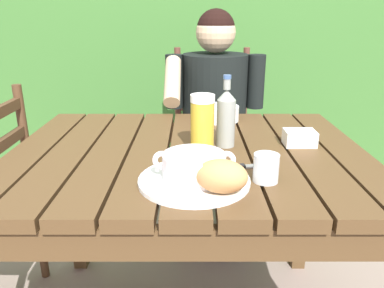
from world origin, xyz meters
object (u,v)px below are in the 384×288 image
(butter_tub, at_px, (301,138))
(diner_bowl, at_px, (221,113))
(serving_plate, at_px, (195,180))
(water_glass_small, at_px, (267,168))
(person_eating, at_px, (216,112))
(soup_bowl, at_px, (195,166))
(chair_near_diner, at_px, (213,141))
(beer_glass, at_px, (204,124))
(beer_bottle, at_px, (227,117))
(bread_roll, at_px, (223,176))
(table_knife, at_px, (245,167))

(butter_tub, distance_m, diner_bowl, 0.38)
(serving_plate, xyz_separation_m, water_glass_small, (0.18, 0.01, 0.03))
(person_eating, xyz_separation_m, soup_bowl, (-0.10, -0.93, 0.10))
(chair_near_diner, distance_m, soup_bowl, 1.19)
(beer_glass, height_order, diner_bowl, beer_glass)
(person_eating, xyz_separation_m, beer_bottle, (-0.00, -0.65, 0.15))
(soup_bowl, distance_m, water_glass_small, 0.19)
(serving_plate, distance_m, bread_roll, 0.11)
(chair_near_diner, relative_size, serving_plate, 3.40)
(water_glass_small, height_order, butter_tub, water_glass_small)
(person_eating, height_order, bread_roll, person_eating)
(bread_roll, relative_size, beer_glass, 0.79)
(serving_plate, bearing_deg, water_glass_small, 2.86)
(chair_near_diner, height_order, bread_roll, chair_near_diner)
(beer_bottle, relative_size, butter_tub, 2.31)
(serving_plate, bearing_deg, soup_bowl, 0.00)
(serving_plate, xyz_separation_m, table_knife, (0.14, 0.10, -0.00))
(butter_tub, relative_size, diner_bowl, 0.66)
(beer_bottle, distance_m, diner_bowl, 0.31)
(bread_roll, xyz_separation_m, beer_glass, (-0.04, 0.30, 0.04))
(serving_plate, xyz_separation_m, butter_tub, (0.35, 0.29, 0.02))
(beer_glass, xyz_separation_m, beer_bottle, (0.08, 0.06, 0.01))
(soup_bowl, bearing_deg, bread_roll, -49.40)
(serving_plate, height_order, table_knife, serving_plate)
(soup_bowl, relative_size, beer_glass, 1.16)
(soup_bowl, relative_size, bread_roll, 1.47)
(table_knife, bearing_deg, water_glass_small, -63.26)
(bread_roll, relative_size, table_knife, 0.95)
(chair_near_diner, xyz_separation_m, person_eating, (-0.00, -0.20, 0.22))
(serving_plate, bearing_deg, beer_glass, 83.23)
(water_glass_small, xyz_separation_m, table_knife, (-0.04, 0.09, -0.03))
(soup_bowl, distance_m, beer_glass, 0.23)
(beer_bottle, distance_m, table_knife, 0.21)
(serving_plate, height_order, bread_roll, bread_roll)
(soup_bowl, relative_size, table_knife, 1.40)
(bread_roll, bearing_deg, chair_near_diner, 87.92)
(chair_near_diner, height_order, beer_glass, chair_near_diner)
(soup_bowl, height_order, beer_bottle, beer_bottle)
(chair_near_diner, relative_size, beer_glass, 5.35)
(serving_plate, bearing_deg, bread_roll, -49.40)
(table_knife, relative_size, diner_bowl, 1.00)
(chair_near_diner, height_order, beer_bottle, beer_bottle)
(beer_glass, relative_size, table_knife, 1.21)
(bread_roll, bearing_deg, beer_bottle, 83.64)
(diner_bowl, bearing_deg, beer_glass, -102.48)
(bread_roll, relative_size, water_glass_small, 1.95)
(bread_roll, height_order, diner_bowl, bread_roll)
(person_eating, bearing_deg, butter_tub, -69.29)
(person_eating, relative_size, water_glass_small, 16.07)
(beer_bottle, height_order, diner_bowl, beer_bottle)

